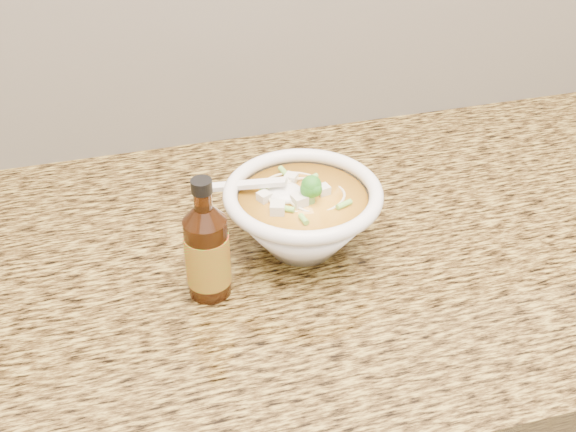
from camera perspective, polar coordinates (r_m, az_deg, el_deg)
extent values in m
cube|color=olive|center=(1.01, 5.77, -2.41)|extent=(4.00, 0.68, 0.04)
cylinder|color=white|center=(0.97, 1.14, -2.15)|extent=(0.08, 0.08, 0.01)
torus|color=white|center=(0.92, 1.20, 1.79)|extent=(0.21, 0.21, 0.02)
torus|color=beige|center=(0.93, 2.19, 1.46)|extent=(0.13, 0.13, 0.00)
torus|color=beige|center=(0.92, 1.49, 1.10)|extent=(0.15, 0.15, 0.00)
torus|color=beige|center=(0.91, 1.78, 0.73)|extent=(0.08, 0.08, 0.00)
torus|color=beige|center=(0.92, 1.70, 1.01)|extent=(0.09, 0.09, 0.00)
torus|color=beige|center=(0.93, 0.07, 1.12)|extent=(0.13, 0.13, 0.00)
torus|color=beige|center=(0.94, 1.70, 1.69)|extent=(0.13, 0.13, 0.00)
cube|color=silver|center=(0.89, 0.41, 0.33)|extent=(0.02, 0.02, 0.02)
cube|color=silver|center=(0.87, 0.81, -0.50)|extent=(0.02, 0.02, 0.02)
cube|color=silver|center=(0.92, 2.25, 1.53)|extent=(0.02, 0.02, 0.01)
cube|color=silver|center=(0.94, 1.36, 2.38)|extent=(0.02, 0.02, 0.02)
cube|color=silver|center=(0.91, 0.14, 1.30)|extent=(0.02, 0.02, 0.02)
cube|color=silver|center=(0.92, 2.65, 1.60)|extent=(0.02, 0.02, 0.02)
ellipsoid|color=#196014|center=(0.91, 1.72, 2.14)|extent=(0.04, 0.04, 0.03)
cylinder|color=#80D050|center=(0.90, -2.25, 0.54)|extent=(0.02, 0.01, 0.01)
cylinder|color=#80D050|center=(0.96, 1.37, 3.23)|extent=(0.02, 0.01, 0.01)
cylinder|color=#80D050|center=(0.95, -0.28, 2.92)|extent=(0.01, 0.02, 0.01)
cylinder|color=#80D050|center=(0.97, -0.21, 3.60)|extent=(0.02, 0.02, 0.01)
cylinder|color=#80D050|center=(0.89, 1.72, 0.29)|extent=(0.02, 0.02, 0.01)
cylinder|color=#80D050|center=(0.96, 0.71, 3.45)|extent=(0.02, 0.02, 0.01)
ellipsoid|color=white|center=(0.92, -0.23, 1.83)|extent=(0.05, 0.05, 0.02)
cube|color=white|center=(0.93, -3.45, 2.48)|extent=(0.11, 0.06, 0.03)
cylinder|color=#401C08|center=(0.87, -6.37, -3.24)|extent=(0.07, 0.07, 0.11)
cylinder|color=#401C08|center=(0.82, -6.75, 1.25)|extent=(0.03, 0.03, 0.02)
cylinder|color=black|center=(0.81, -6.85, 2.36)|extent=(0.03, 0.03, 0.02)
cylinder|color=red|center=(0.87, -6.36, -3.35)|extent=(0.07, 0.07, 0.07)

